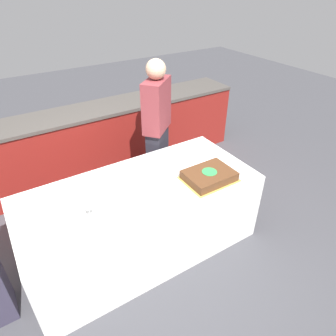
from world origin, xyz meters
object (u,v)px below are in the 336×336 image
Objects in this scene: cake at (209,176)px; person_cutting_cake at (157,131)px; plate_stack at (56,225)px; wine_glass at (88,204)px.

person_cutting_cake reaches higher than cake.
plate_stack is at bearing 175.26° from cake.
person_cutting_cake is at bearing 90.00° from cake.
wine_glass is 0.12× the size of person_cutting_cake.
plate_stack is 0.27m from wine_glass.
wine_glass is at bearing -3.21° from person_cutting_cake.
cake is at bearing -5.39° from wine_glass.
person_cutting_cake is at bearing 37.09° from wine_glass.
cake is 2.07× the size of plate_stack.
plate_stack is (-1.36, 0.11, -0.01)m from cake.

